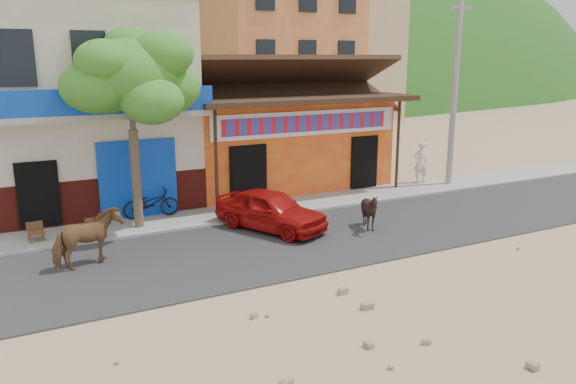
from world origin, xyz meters
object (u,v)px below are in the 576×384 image
(scooter, at_px, (151,203))
(cafe_chair_left, at_px, (35,224))
(cow_dark, at_px, (370,211))
(red_car, at_px, (271,210))
(pedestrian, at_px, (421,162))
(tree, at_px, (133,130))
(utility_pole, at_px, (455,85))
(cow_tan, at_px, (87,239))
(cafe_chair_right, at_px, (94,221))

(scooter, distance_m, cafe_chair_left, 3.64)
(cow_dark, height_order, red_car, red_car)
(scooter, distance_m, pedestrian, 11.27)
(tree, xyz_separation_m, utility_pole, (12.80, 0.20, 1.00))
(cow_tan, xyz_separation_m, red_car, (5.46, 0.70, -0.10))
(cow_dark, distance_m, cafe_chair_right, 8.22)
(cow_dark, xyz_separation_m, pedestrian, (5.54, 4.21, 0.34))
(cow_dark, bearing_deg, cafe_chair_left, -137.66)
(scooter, xyz_separation_m, cafe_chair_left, (-3.53, -0.86, 0.01))
(cow_dark, distance_m, red_car, 3.06)
(pedestrian, relative_size, cafe_chair_right, 1.68)
(scooter, xyz_separation_m, pedestrian, (11.27, 0.07, 0.38))
(cafe_chair_right, bearing_deg, cow_dark, -17.19)
(utility_pole, relative_size, scooter, 4.44)
(cafe_chair_left, distance_m, cafe_chair_right, 1.60)
(scooter, relative_size, cafe_chair_right, 1.78)
(cow_tan, distance_m, cafe_chair_right, 2.18)
(scooter, bearing_deg, cow_dark, -122.45)
(utility_pole, distance_m, scooter, 12.72)
(cafe_chair_left, bearing_deg, utility_pole, -1.78)
(utility_pole, bearing_deg, red_car, -167.00)
(red_car, bearing_deg, cow_tan, 161.99)
(cafe_chair_left, bearing_deg, cow_dark, -22.12)
(cafe_chair_right, bearing_deg, pedestrian, 8.81)
(red_car, distance_m, pedestrian, 8.74)
(scooter, bearing_deg, tree, 147.62)
(red_car, bearing_deg, utility_pole, -12.31)
(cow_dark, xyz_separation_m, cafe_chair_right, (-7.73, 2.81, 0.00))
(tree, height_order, pedestrian, tree)
(red_car, height_order, cafe_chair_right, red_car)
(cow_dark, xyz_separation_m, red_car, (-2.73, 1.38, 0.04))
(red_car, xyz_separation_m, scooter, (-3.00, 2.76, -0.07))
(cow_tan, bearing_deg, scooter, -56.66)
(utility_pole, height_order, cafe_chair_right, utility_pole)
(cow_tan, xyz_separation_m, cow_dark, (8.19, -0.69, -0.14))
(utility_pole, relative_size, cow_dark, 6.83)
(scooter, bearing_deg, utility_pole, -89.54)
(cow_dark, relative_size, pedestrian, 0.69)
(utility_pole, relative_size, pedestrian, 4.71)
(cow_dark, bearing_deg, pedestrian, 99.03)
(tree, relative_size, scooter, 3.33)
(utility_pole, xyz_separation_m, cafe_chair_right, (-14.20, -0.70, -3.49))
(cow_dark, bearing_deg, utility_pole, 90.27)
(tree, bearing_deg, scooter, 54.20)
(utility_pole, distance_m, cafe_chair_right, 14.64)
(scooter, bearing_deg, cafe_chair_left, 107.18)
(tree, height_order, cafe_chair_left, tree)
(cow_tan, xyz_separation_m, cafe_chair_left, (-1.07, 2.59, -0.17))
(red_car, relative_size, cafe_chair_left, 3.81)
(utility_pole, height_order, cafe_chair_left, utility_pole)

